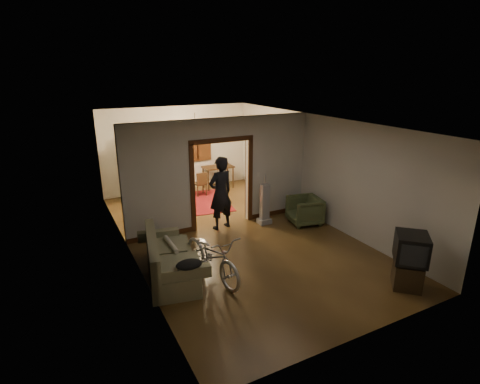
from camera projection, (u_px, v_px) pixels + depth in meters
floor at (234, 234)px, 9.32m from camera, size 5.00×8.50×0.01m
ceiling at (234, 121)px, 8.45m from camera, size 5.00×8.50×0.01m
wall_back at (177, 149)px, 12.47m from camera, size 5.00×0.02×2.80m
wall_left at (127, 196)px, 7.79m from camera, size 0.02×8.50×2.80m
wall_right at (318, 168)px, 9.98m from camera, size 0.02×8.50×2.80m
partition_wall at (221, 173)px, 9.52m from camera, size 5.00×0.14×2.80m
door_casing at (221, 184)px, 9.61m from camera, size 1.74×0.20×2.32m
far_window at (197, 143)px, 12.70m from camera, size 0.98×0.06×1.28m
chandelier at (195, 127)px, 10.70m from camera, size 0.24×0.24×0.24m
light_switch at (258, 174)px, 9.96m from camera, size 0.08×0.01×0.12m
sofa at (171, 255)px, 7.33m from camera, size 1.25×2.09×0.90m
rolled_paper at (171, 244)px, 7.60m from camera, size 0.10×0.77×0.10m
jacket at (189, 264)px, 6.51m from camera, size 0.47×0.35×0.14m
bicycle at (212, 255)px, 7.26m from camera, size 0.94×1.91×0.96m
armchair at (304, 210)px, 9.89m from camera, size 0.94×0.92×0.73m
tv_stand at (407, 275)px, 7.02m from camera, size 0.73×0.73×0.49m
crt_tv at (411, 248)px, 6.84m from camera, size 0.83×0.83×0.53m
vacuum at (265, 204)px, 9.83m from camera, size 0.35×0.29×1.09m
person at (221, 193)px, 9.43m from camera, size 0.77×0.59×1.89m
oriental_rug at (200, 202)px, 11.58m from camera, size 2.01×2.45×0.02m
locker at (138, 173)px, 11.62m from camera, size 0.91×0.58×1.70m
globe at (134, 138)px, 11.28m from camera, size 0.29×0.29×0.29m
desk at (218, 177)px, 12.89m from camera, size 1.15×0.88×0.76m
desk_chair at (200, 184)px, 12.11m from camera, size 0.45×0.45×0.79m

